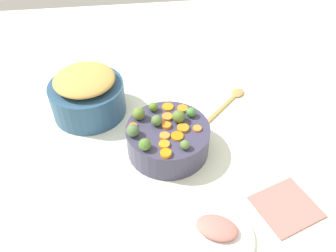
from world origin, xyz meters
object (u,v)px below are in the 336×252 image
object	(u,v)px
wooden_spoon	(231,99)
ham_plate	(210,237)
serving_bowl_carrots	(168,139)
metal_pot	(88,98)

from	to	relation	value
wooden_spoon	ham_plate	xyz separation A→B (m)	(-0.22, -0.58, 0.00)
serving_bowl_carrots	wooden_spoon	size ratio (longest dim) A/B	1.32
metal_pot	wooden_spoon	bearing A→B (deg)	-0.21
wooden_spoon	ham_plate	world-z (taller)	same
serving_bowl_carrots	ham_plate	bearing A→B (deg)	-78.41
ham_plate	wooden_spoon	bearing A→B (deg)	69.52
serving_bowl_carrots	ham_plate	xyz separation A→B (m)	(0.07, -0.34, -0.04)
wooden_spoon	ham_plate	bearing A→B (deg)	-110.48
metal_pot	ham_plate	size ratio (longest dim) A/B	1.13
wooden_spoon	serving_bowl_carrots	bearing A→B (deg)	-140.76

